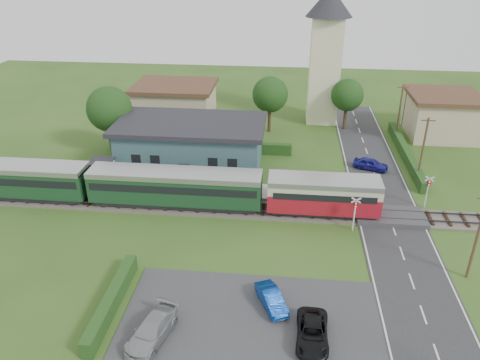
# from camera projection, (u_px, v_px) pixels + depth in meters

# --- Properties ---
(ground) EXTENTS (120.00, 120.00, 0.00)m
(ground) POSITION_uv_depth(u_px,v_px,m) (279.00, 224.00, 41.62)
(ground) COLOR #2D4C19
(railway_track) EXTENTS (76.00, 3.20, 0.49)m
(railway_track) POSITION_uv_depth(u_px,v_px,m) (280.00, 211.00, 43.35)
(railway_track) COLOR #4C443D
(railway_track) RESTS_ON ground
(road) EXTENTS (6.00, 70.00, 0.05)m
(road) POSITION_uv_depth(u_px,v_px,m) (394.00, 230.00, 40.68)
(road) COLOR #28282B
(road) RESTS_ON ground
(car_park) EXTENTS (17.00, 9.00, 0.08)m
(car_park) POSITION_uv_depth(u_px,v_px,m) (251.00, 318.00, 31.09)
(car_park) COLOR #333335
(car_park) RESTS_ON ground
(crossing_deck) EXTENTS (6.20, 3.40, 0.45)m
(crossing_deck) POSITION_uv_depth(u_px,v_px,m) (390.00, 216.00, 42.37)
(crossing_deck) COLOR #333335
(crossing_deck) RESTS_ON ground
(platform) EXTENTS (30.00, 3.00, 0.45)m
(platform) POSITION_uv_depth(u_px,v_px,m) (181.00, 189.00, 47.07)
(platform) COLOR gray
(platform) RESTS_ON ground
(equipment_hut) EXTENTS (2.30, 2.30, 2.55)m
(equipment_hut) POSITION_uv_depth(u_px,v_px,m) (102.00, 172.00, 47.13)
(equipment_hut) COLOR beige
(equipment_hut) RESTS_ON platform
(station_building) EXTENTS (16.00, 9.00, 5.30)m
(station_building) POSITION_uv_depth(u_px,v_px,m) (191.00, 144.00, 51.10)
(station_building) COLOR #385D6A
(station_building) RESTS_ON ground
(train) EXTENTS (43.20, 2.90, 3.40)m
(train) POSITION_uv_depth(u_px,v_px,m) (142.00, 185.00, 43.62)
(train) COLOR #232328
(train) RESTS_ON ground
(church_tower) EXTENTS (6.00, 6.00, 17.60)m
(church_tower) POSITION_uv_depth(u_px,v_px,m) (326.00, 47.00, 61.41)
(church_tower) COLOR beige
(church_tower) RESTS_ON ground
(house_west) EXTENTS (10.80, 8.80, 5.50)m
(house_west) POSITION_uv_depth(u_px,v_px,m) (175.00, 103.00, 63.95)
(house_west) COLOR tan
(house_west) RESTS_ON ground
(house_east) EXTENTS (8.80, 8.80, 5.50)m
(house_east) POSITION_uv_depth(u_px,v_px,m) (442.00, 114.00, 59.81)
(house_east) COLOR tan
(house_east) RESTS_ON ground
(hedge_carpark) EXTENTS (0.80, 9.00, 1.20)m
(hedge_carpark) POSITION_uv_depth(u_px,v_px,m) (112.00, 301.00, 31.72)
(hedge_carpark) COLOR #193814
(hedge_carpark) RESTS_ON ground
(hedge_roadside) EXTENTS (0.80, 18.00, 1.20)m
(hedge_roadside) POSITION_uv_depth(u_px,v_px,m) (406.00, 153.00, 54.24)
(hedge_roadside) COLOR #193814
(hedge_roadside) RESTS_ON ground
(hedge_station) EXTENTS (22.00, 0.80, 1.30)m
(hedge_station) POSITION_uv_depth(u_px,v_px,m) (199.00, 146.00, 56.02)
(hedge_station) COLOR #193814
(hedge_station) RESTS_ON ground
(tree_a) EXTENTS (5.20, 5.20, 8.00)m
(tree_a) POSITION_uv_depth(u_px,v_px,m) (109.00, 109.00, 53.49)
(tree_a) COLOR #332316
(tree_a) RESTS_ON ground
(tree_b) EXTENTS (4.60, 4.60, 7.34)m
(tree_b) POSITION_uv_depth(u_px,v_px,m) (270.00, 95.00, 59.97)
(tree_b) COLOR #332316
(tree_b) RESTS_ON ground
(tree_c) EXTENTS (4.20, 4.20, 6.78)m
(tree_c) POSITION_uv_depth(u_px,v_px,m) (347.00, 95.00, 60.98)
(tree_c) COLOR #332316
(tree_c) RESTS_ON ground
(utility_pole_b) EXTENTS (1.40, 0.22, 7.00)m
(utility_pole_b) POSITION_uv_depth(u_px,v_px,m) (477.00, 236.00, 33.34)
(utility_pole_b) COLOR #473321
(utility_pole_b) RESTS_ON ground
(utility_pole_c) EXTENTS (1.40, 0.22, 7.00)m
(utility_pole_c) POSITION_uv_depth(u_px,v_px,m) (423.00, 149.00, 47.55)
(utility_pole_c) COLOR #473321
(utility_pole_c) RESTS_ON ground
(utility_pole_d) EXTENTS (1.40, 0.22, 7.00)m
(utility_pole_d) POSITION_uv_depth(u_px,v_px,m) (399.00, 112.00, 58.20)
(utility_pole_d) COLOR #473321
(utility_pole_d) RESTS_ON ground
(crossing_signal_near) EXTENTS (0.84, 0.28, 3.28)m
(crossing_signal_near) POSITION_uv_depth(u_px,v_px,m) (355.00, 209.00, 39.70)
(crossing_signal_near) COLOR silver
(crossing_signal_near) RESTS_ON ground
(crossing_signal_far) EXTENTS (0.84, 0.28, 3.28)m
(crossing_signal_far) POSITION_uv_depth(u_px,v_px,m) (428.00, 187.00, 43.29)
(crossing_signal_far) COLOR silver
(crossing_signal_far) RESTS_ON ground
(streetlamp_west) EXTENTS (0.30, 0.30, 5.15)m
(streetlamp_west) POSITION_uv_depth(u_px,v_px,m) (113.00, 112.00, 60.05)
(streetlamp_west) COLOR #3F3F47
(streetlamp_west) RESTS_ON ground
(streetlamp_east) EXTENTS (0.30, 0.30, 5.15)m
(streetlamp_east) POSITION_uv_depth(u_px,v_px,m) (405.00, 104.00, 62.74)
(streetlamp_east) COLOR #3F3F47
(streetlamp_east) RESTS_ON ground
(car_on_road) EXTENTS (4.01, 2.73, 1.27)m
(car_on_road) POSITION_uv_depth(u_px,v_px,m) (371.00, 164.00, 51.37)
(car_on_road) COLOR navy
(car_on_road) RESTS_ON road
(car_park_blue) EXTENTS (2.58, 3.70, 1.16)m
(car_park_blue) POSITION_uv_depth(u_px,v_px,m) (271.00, 299.00, 31.85)
(car_park_blue) COLOR navy
(car_park_blue) RESTS_ON car_park
(car_park_silver) EXTENTS (2.97, 4.93, 1.34)m
(car_park_silver) POSITION_uv_depth(u_px,v_px,m) (152.00, 330.00, 29.11)
(car_park_silver) COLOR #95979C
(car_park_silver) RESTS_ON car_park
(car_park_dark) EXTENTS (2.09, 4.31, 1.18)m
(car_park_dark) POSITION_uv_depth(u_px,v_px,m) (312.00, 333.00, 29.05)
(car_park_dark) COLOR black
(car_park_dark) RESTS_ON car_park
(pedestrian_near) EXTENTS (0.79, 0.65, 1.88)m
(pedestrian_near) POSITION_uv_depth(u_px,v_px,m) (251.00, 185.00, 45.39)
(pedestrian_near) COLOR gray
(pedestrian_near) RESTS_ON platform
(pedestrian_far) EXTENTS (0.57, 0.73, 1.49)m
(pedestrian_far) POSITION_uv_depth(u_px,v_px,m) (107.00, 178.00, 47.04)
(pedestrian_far) COLOR gray
(pedestrian_far) RESTS_ON platform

